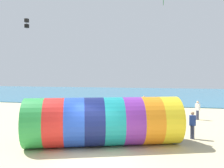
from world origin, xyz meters
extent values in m
plane|color=#CCBA8C|center=(0.00, 0.00, 0.00)|extent=(120.00, 120.00, 0.00)
cube|color=teal|center=(0.00, 39.17, 0.05)|extent=(120.00, 40.00, 0.10)
cylinder|color=green|center=(-3.58, 1.20, 1.28)|extent=(1.84, 2.75, 2.56)
cylinder|color=red|center=(-2.63, 1.55, 1.28)|extent=(1.84, 2.75, 2.56)
cylinder|color=blue|center=(-1.67, 1.91, 1.28)|extent=(1.84, 2.75, 2.56)
cylinder|color=navy|center=(-0.72, 2.26, 1.28)|extent=(1.84, 2.75, 2.56)
cylinder|color=teal|center=(0.23, 2.62, 1.28)|extent=(1.84, 2.75, 2.56)
cylinder|color=purple|center=(1.18, 2.97, 1.28)|extent=(1.84, 2.75, 2.56)
cylinder|color=orange|center=(2.13, 3.32, 1.28)|extent=(1.84, 2.75, 2.56)
cylinder|color=yellow|center=(3.08, 3.68, 1.28)|extent=(1.84, 2.75, 2.56)
cylinder|color=black|center=(3.58, 3.86, 1.28)|extent=(0.88, 2.23, 2.35)
cylinder|color=#383D56|center=(4.49, 4.91, 0.40)|extent=(0.24, 0.24, 0.79)
cube|color=#2D4CA5|center=(4.49, 4.91, 1.09)|extent=(0.37, 0.23, 0.59)
sphere|color=tan|center=(4.49, 4.91, 1.51)|extent=(0.21, 0.21, 0.21)
cube|color=black|center=(-10.48, 11.61, 9.04)|extent=(0.33, 0.33, 0.35)
cube|color=black|center=(-10.48, 11.61, 8.52)|extent=(0.33, 0.33, 0.35)
cylinder|color=black|center=(-10.48, 11.61, 8.78)|extent=(0.02, 0.02, 0.94)
cylinder|color=#383D56|center=(0.72, 13.86, 0.42)|extent=(0.24, 0.24, 0.84)
cube|color=#2D4CA5|center=(0.72, 13.86, 1.16)|extent=(0.42, 0.37, 0.63)
sphere|color=tan|center=(0.72, 13.86, 1.61)|extent=(0.23, 0.23, 0.23)
cylinder|color=#383D56|center=(5.44, 11.54, 0.39)|extent=(0.24, 0.24, 0.77)
cube|color=white|center=(5.44, 11.54, 1.06)|extent=(0.42, 0.39, 0.58)
sphere|color=beige|center=(5.44, 11.54, 1.47)|extent=(0.21, 0.21, 0.21)
cylinder|color=#726651|center=(-5.03, 6.35, 0.44)|extent=(0.24, 0.24, 0.88)
cube|color=white|center=(-5.03, 6.35, 1.21)|extent=(0.40, 0.29, 0.66)
sphere|color=beige|center=(-5.03, 6.35, 1.68)|extent=(0.24, 0.24, 0.24)
cube|color=#2659B2|center=(3.38, 3.82, 0.18)|extent=(0.61, 0.63, 0.36)
camera|label=1|loc=(3.23, -10.29, 3.76)|focal=40.00mm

